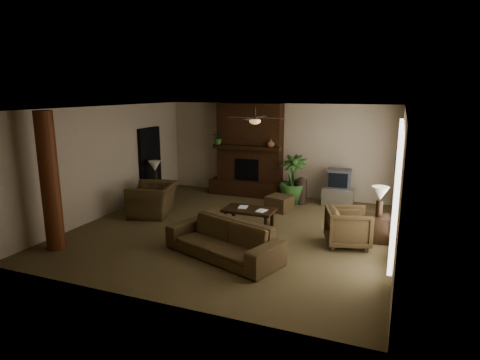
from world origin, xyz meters
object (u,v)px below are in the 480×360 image
at_px(floor_plant, 293,190).
at_px(side_table_right, 378,229).
at_px(sofa, 223,234).
at_px(ottoman, 279,203).
at_px(lamp_right, 380,196).
at_px(tv_stand, 338,196).
at_px(side_table_left, 157,192).
at_px(coffee_table, 249,211).
at_px(floor_vase, 301,189).
at_px(lamp_left, 155,168).
at_px(log_column, 50,182).
at_px(armchair_left, 153,194).
at_px(armchair_right, 348,225).

height_order(floor_plant, side_table_right, floor_plant).
bearing_deg(floor_plant, sofa, -93.86).
height_order(ottoman, lamp_right, lamp_right).
relative_size(tv_stand, side_table_left, 1.55).
distance_m(coffee_table, side_table_right, 2.91).
xyz_separation_m(coffee_table, ottoman, (0.32, 1.51, -0.17)).
distance_m(sofa, floor_plant, 4.29).
xyz_separation_m(floor_vase, side_table_left, (-3.95, -1.31, -0.16)).
bearing_deg(tv_stand, ottoman, -143.52).
height_order(coffee_table, floor_plant, floor_plant).
bearing_deg(lamp_left, ottoman, 6.93).
bearing_deg(log_column, armchair_left, 78.42).
relative_size(side_table_left, lamp_right, 0.85).
xyz_separation_m(log_column, coffee_table, (3.20, 2.76, -1.03)).
distance_m(floor_vase, lamp_right, 3.23).
height_order(armchair_left, floor_plant, armchair_left).
height_order(ottoman, side_table_right, side_table_right).
bearing_deg(lamp_right, floor_vase, 134.03).
xyz_separation_m(log_column, lamp_right, (6.10, 2.87, -0.40)).
distance_m(armchair_right, side_table_right, 0.78).
distance_m(sofa, coffee_table, 1.89).
relative_size(log_column, side_table_right, 5.09).
xyz_separation_m(tv_stand, side_table_right, (1.20, -2.51, 0.03)).
relative_size(log_column, sofa, 1.17).
height_order(coffee_table, lamp_right, lamp_right).
xyz_separation_m(side_table_left, lamp_right, (6.15, -0.97, 0.73)).
bearing_deg(log_column, side_table_right, 25.16).
bearing_deg(armchair_left, floor_plant, 112.04).
height_order(floor_vase, lamp_right, lamp_right).
relative_size(coffee_table, lamp_right, 1.85).
bearing_deg(lamp_right, log_column, -154.80).
xyz_separation_m(sofa, tv_stand, (1.54, 4.50, -0.22)).
bearing_deg(tv_stand, log_column, -134.60).
bearing_deg(log_column, coffee_table, 40.77).
bearing_deg(armchair_right, lamp_left, 58.44).
xyz_separation_m(armchair_left, coffee_table, (2.64, 0.04, -0.17)).
relative_size(side_table_left, side_table_right, 1.00).
xyz_separation_m(log_column, ottoman, (3.51, 4.27, -1.20)).
distance_m(tv_stand, side_table_right, 2.79).
distance_m(coffee_table, lamp_right, 2.97).
distance_m(ottoman, lamp_right, 3.05).
relative_size(lamp_left, side_table_right, 1.18).
distance_m(lamp_left, side_table_right, 6.30).
bearing_deg(ottoman, floor_vase, 66.89).
xyz_separation_m(sofa, armchair_right, (2.18, 1.48, -0.03)).
xyz_separation_m(ottoman, floor_vase, (0.38, 0.89, 0.23)).
bearing_deg(sofa, floor_vase, 102.59).
xyz_separation_m(floor_vase, lamp_right, (2.21, -2.28, 0.57)).
xyz_separation_m(armchair_left, floor_vase, (3.33, 2.43, -0.11)).
xyz_separation_m(ottoman, tv_stand, (1.39, 1.11, 0.05)).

